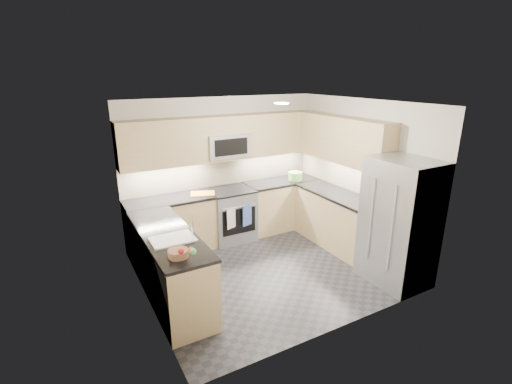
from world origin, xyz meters
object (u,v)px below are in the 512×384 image
utensil_bowl (295,176)px  fruit_basket (178,253)px  microwave (226,145)px  gas_range (231,215)px  refrigerator (399,222)px  cutting_board (203,194)px

utensil_bowl → fruit_basket: size_ratio=1.18×
microwave → fruit_basket: microwave is taller
utensil_bowl → gas_range: bearing=176.7°
refrigerator → fruit_basket: refrigerator is taller
gas_range → fruit_basket: 2.58m
cutting_board → fruit_basket: bearing=-118.2°
microwave → refrigerator: (1.45, -2.55, -0.80)m
utensil_bowl → fruit_basket: bearing=-146.8°
utensil_bowl → fruit_basket: utensil_bowl is taller
microwave → gas_range: bearing=-90.0°
cutting_board → fruit_basket: fruit_basket is taller
refrigerator → cutting_board: bearing=129.2°
microwave → utensil_bowl: (1.33, -0.20, -0.68)m
utensil_bowl → cutting_board: size_ratio=0.68×
gas_range → fruit_basket: fruit_basket is taller
gas_range → microwave: bearing=90.0°
refrigerator → utensil_bowl: 2.35m
gas_range → utensil_bowl: size_ratio=3.39×
gas_range → utensil_bowl: bearing=-3.3°
gas_range → utensil_bowl: 1.44m
cutting_board → utensil_bowl: bearing=-2.0°
gas_range → microwave: 1.25m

